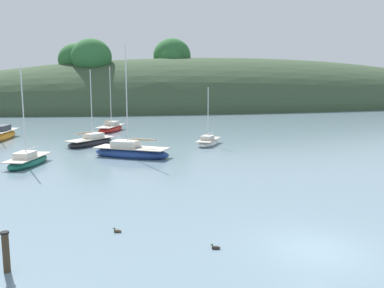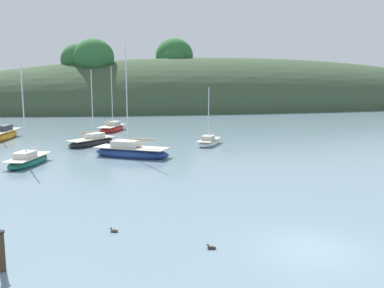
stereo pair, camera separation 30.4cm
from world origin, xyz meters
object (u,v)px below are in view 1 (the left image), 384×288
at_px(sailboat_grey_yawl, 111,128).
at_px(jetty_piling, 6,252).
at_px(duck_straggler, 117,231).
at_px(sailboat_orange_cutter, 131,152).
at_px(duck_lead, 216,248).
at_px(sailboat_blue_center, 28,161).
at_px(sailboat_white_near, 91,142).
at_px(sailboat_navy_dinghy, 208,142).

bearing_deg(sailboat_grey_yawl, jetty_piling, -98.13).
bearing_deg(sailboat_grey_yawl, duck_straggler, -92.64).
distance_m(sailboat_orange_cutter, duck_lead, 20.76).
relative_size(sailboat_grey_yawl, jetty_piling, 5.89).
relative_size(sailboat_blue_center, duck_lead, 19.29).
relative_size(sailboat_white_near, sailboat_blue_center, 0.99).
bearing_deg(sailboat_grey_yawl, sailboat_blue_center, -110.08).
distance_m(sailboat_white_near, duck_straggler, 25.46).
bearing_deg(sailboat_navy_dinghy, sailboat_orange_cutter, -150.73).
height_order(sailboat_navy_dinghy, duck_lead, sailboat_navy_dinghy).
relative_size(sailboat_white_near, sailboat_navy_dinghy, 1.29).
xyz_separation_m(sailboat_orange_cutter, duck_lead, (1.22, -20.72, -0.37)).
distance_m(sailboat_navy_dinghy, sailboat_orange_cutter, 9.65).
relative_size(duck_straggler, jetty_piling, 0.28).
bearing_deg(duck_lead, duck_straggler, 142.65).
distance_m(sailboat_blue_center, duck_straggler, 17.37).
xyz_separation_m(sailboat_grey_yawl, jetty_piling, (-5.68, -39.80, 0.36)).
bearing_deg(sailboat_blue_center, jetty_piling, -84.58).
xyz_separation_m(sailboat_grey_yawl, duck_straggler, (-1.70, -36.92, -0.33)).
bearing_deg(jetty_piling, sailboat_navy_dinghy, 59.86).
relative_size(sailboat_navy_dinghy, duck_straggler, 14.91).
distance_m(duck_straggler, jetty_piling, 4.97).
bearing_deg(sailboat_navy_dinghy, sailboat_grey_yawl, 122.67).
xyz_separation_m(sailboat_blue_center, sailboat_orange_cutter, (8.24, 1.57, 0.08)).
bearing_deg(jetty_piling, duck_lead, 0.76).
bearing_deg(sailboat_grey_yawl, sailboat_white_near, -102.81).
distance_m(sailboat_grey_yawl, jetty_piling, 40.21).
distance_m(duck_lead, jetty_piling, 7.66).
bearing_deg(sailboat_grey_yawl, sailboat_orange_cutter, -87.81).
relative_size(sailboat_blue_center, sailboat_grey_yawl, 0.93).
relative_size(sailboat_navy_dinghy, sailboat_grey_yawl, 0.71).
relative_size(sailboat_orange_cutter, duck_lead, 23.98).
distance_m(sailboat_blue_center, jetty_piling, 19.34).
relative_size(duck_lead, duck_straggler, 1.01).
xyz_separation_m(sailboat_white_near, duck_lead, (4.56, -28.22, -0.32)).
height_order(sailboat_blue_center, duck_straggler, sailboat_blue_center).
xyz_separation_m(sailboat_grey_yawl, duck_lead, (1.95, -39.70, -0.33)).
bearing_deg(sailboat_navy_dinghy, duck_straggler, -115.58).
height_order(duck_lead, jetty_piling, jetty_piling).
distance_m(sailboat_navy_dinghy, sailboat_blue_center, 17.80).
bearing_deg(sailboat_orange_cutter, sailboat_grey_yawl, 92.19).
bearing_deg(duck_lead, sailboat_white_near, 99.17).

